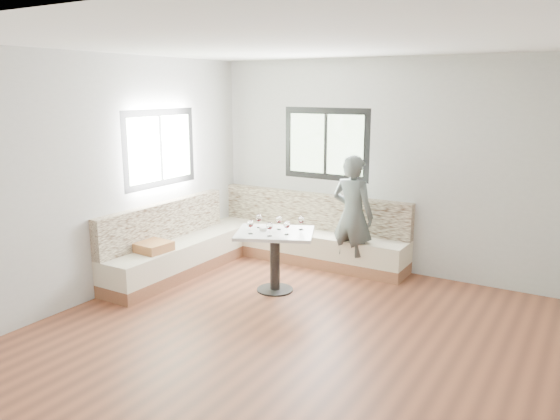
% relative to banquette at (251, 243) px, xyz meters
% --- Properties ---
extents(room, '(5.01, 5.01, 2.81)m').
position_rel_banquette_xyz_m(room, '(1.51, -1.55, 1.08)').
color(room, brown).
rests_on(room, ground).
extents(banquette, '(2.90, 2.80, 0.95)m').
position_rel_banquette_xyz_m(banquette, '(0.00, 0.00, 0.00)').
color(banquette, '#905B3E').
rests_on(banquette, ground).
extents(table, '(1.11, 1.01, 0.74)m').
position_rel_banquette_xyz_m(table, '(0.76, -0.61, 0.22)').
color(table, black).
rests_on(table, ground).
extents(person, '(0.62, 0.44, 1.59)m').
position_rel_banquette_xyz_m(person, '(1.31, 0.43, 0.46)').
color(person, '#484F4D').
rests_on(person, ground).
extents(olive_ramekin, '(0.10, 0.10, 0.04)m').
position_rel_banquette_xyz_m(olive_ramekin, '(0.62, -0.64, 0.43)').
color(olive_ramekin, white).
rests_on(olive_ramekin, table).
extents(wine_glass_a, '(0.08, 0.08, 0.17)m').
position_rel_banquette_xyz_m(wine_glass_a, '(0.57, -0.84, 0.53)').
color(wine_glass_a, white).
rests_on(wine_glass_a, table).
extents(wine_glass_b, '(0.08, 0.08, 0.17)m').
position_rel_banquette_xyz_m(wine_glass_b, '(0.82, -0.82, 0.53)').
color(wine_glass_b, white).
rests_on(wine_glass_b, table).
extents(wine_glass_c, '(0.08, 0.08, 0.17)m').
position_rel_banquette_xyz_m(wine_glass_c, '(0.96, -0.66, 0.53)').
color(wine_glass_c, white).
rests_on(wine_glass_c, table).
extents(wine_glass_d, '(0.08, 0.08, 0.17)m').
position_rel_banquette_xyz_m(wine_glass_d, '(0.75, -0.50, 0.53)').
color(wine_glass_d, white).
rests_on(wine_glass_d, table).
extents(wine_glass_e, '(0.08, 0.08, 0.17)m').
position_rel_banquette_xyz_m(wine_glass_e, '(0.99, -0.37, 0.53)').
color(wine_glass_e, white).
rests_on(wine_glass_e, table).
extents(wine_glass_f, '(0.08, 0.08, 0.17)m').
position_rel_banquette_xyz_m(wine_glass_f, '(0.50, -0.55, 0.53)').
color(wine_glass_f, white).
rests_on(wine_glass_f, table).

